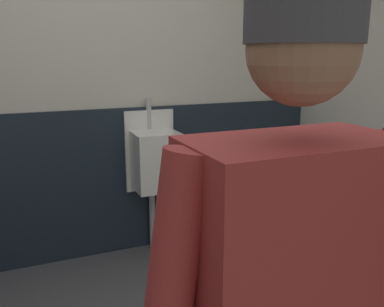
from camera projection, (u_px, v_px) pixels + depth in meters
The scene contains 3 objects.
wall_back at pixel (94, 84), 3.13m from camera, with size 4.35×0.12×2.71m, color beige.
wainscot_band_back at pixel (101, 184), 3.24m from camera, with size 3.75×0.03×1.17m, color #19232D.
urinal_solo at pixel (154, 159), 3.22m from camera, with size 0.40×0.34×1.24m.
Camera 1 is at (-0.57, -1.52, 1.57)m, focal length 38.55 mm.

